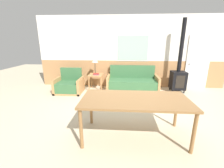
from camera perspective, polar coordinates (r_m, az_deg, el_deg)
The scene contains 10 objects.
ground_plane at distance 3.73m, azimuth 8.83°, elevation -12.58°, with size 16.00×16.00×0.00m, color beige.
wall_back at distance 5.92m, azimuth 7.38°, elevation 11.87°, with size 7.20×0.09×2.70m.
couch at distance 5.63m, azimuth 7.71°, elevation 0.28°, with size 1.87×0.82×0.88m.
armchair at distance 5.54m, azimuth -15.95°, elevation -0.57°, with size 0.93×0.75×0.84m.
side_table at distance 5.60m, azimuth -6.15°, elevation 2.58°, with size 0.51×0.51×0.59m.
table_lamp at distance 5.59m, azimuth -6.56°, elevation 8.75°, with size 0.23×0.23×0.59m.
book_stack at distance 5.48m, azimuth -6.03°, elevation 3.76°, with size 0.22×0.16×0.06m.
dining_table at distance 2.78m, azimuth 8.73°, elevation -6.83°, with size 1.94×0.94×0.78m.
wood_stove at distance 5.82m, azimuth 24.00°, elevation 3.34°, with size 0.49×0.46×2.51m.
entry_door at distance 6.53m, azimuth 29.82°, elevation 7.09°, with size 0.84×0.09×1.99m.
Camera 1 is at (-0.33, -3.26, 1.78)m, focal length 24.00 mm.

